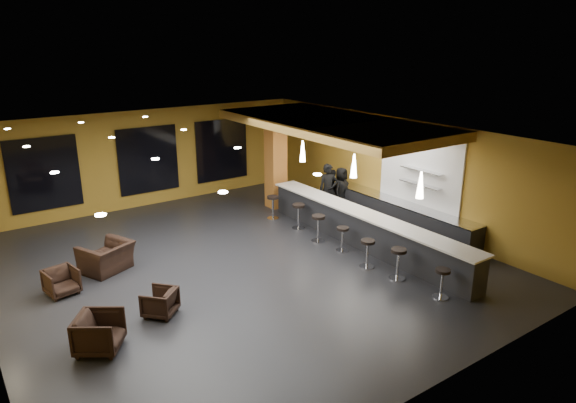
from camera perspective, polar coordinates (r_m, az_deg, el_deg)
floor at (r=14.25m, az=-5.46°, el=-7.10°), size 12.00×13.00×0.10m
ceiling at (r=13.15m, az=-5.92°, el=7.29°), size 12.00×13.00×0.10m
wall_back at (r=19.38m, az=-15.38°, el=4.68°), size 12.00×0.10×3.50m
wall_front at (r=8.93m, az=16.10°, el=-10.81°), size 12.00×0.10×3.50m
wall_right at (r=17.26m, az=12.05°, el=3.37°), size 0.10×13.00×3.50m
wood_soffit at (r=16.25m, az=4.80°, el=8.63°), size 3.60×8.00×0.28m
window_left at (r=18.44m, az=-25.47°, el=2.77°), size 2.20×0.06×2.40m
window_center at (r=19.29m, az=-15.26°, el=4.48°), size 2.20×0.06×2.40m
window_right at (r=20.47m, az=-7.36°, el=5.70°), size 2.20×0.06×2.40m
tile_backsplash at (r=16.49m, az=14.42°, el=3.44°), size 0.06×3.20×2.40m
bar_counter at (r=15.32m, az=8.32°, el=-3.16°), size 0.60×8.00×1.00m
bar_top at (r=15.14m, az=8.41°, el=-1.31°), size 0.78×8.10×0.05m
prep_counter at (r=17.02m, az=12.07°, el=-1.47°), size 0.70×6.00×0.86m
prep_top at (r=16.88m, az=12.17°, el=-0.01°), size 0.72×6.00×0.03m
wall_shelf_lower at (r=16.37m, az=14.52°, el=1.87°), size 0.30×1.50×0.03m
wall_shelf_upper at (r=16.25m, az=14.64°, el=3.39°), size 0.30×1.50×0.03m
column at (r=18.40m, az=-1.37°, el=4.64°), size 0.60×0.60×3.50m
pendant_0 at (r=13.45m, az=14.50°, el=1.79°), size 0.20×0.20×0.70m
pendant_1 at (r=15.12m, az=7.33°, el=3.95°), size 0.20×0.20×0.70m
pendant_2 at (r=16.99m, az=1.64°, el=5.62°), size 0.20×0.20×0.70m
staff_a at (r=17.77m, az=4.48°, el=1.31°), size 0.78×0.66×1.81m
staff_b at (r=18.28m, az=4.98°, el=1.25°), size 0.82×0.69×1.50m
staff_c at (r=18.24m, az=5.91°, el=1.34°), size 0.91×0.75×1.59m
armchair_a at (r=11.04m, az=-20.24°, el=-13.51°), size 1.17×1.17×0.78m
armchair_b at (r=11.95m, az=-14.06°, el=-10.79°), size 0.95×0.95×0.62m
armchair_c at (r=13.60m, az=-23.86°, el=-8.15°), size 0.82×0.83×0.65m
armchair_d at (r=14.44m, az=-19.52°, el=-5.86°), size 1.52×1.44×0.78m
bar_stool_0 at (r=12.76m, az=16.75°, el=-8.31°), size 0.38×0.38×0.74m
bar_stool_1 at (r=13.41m, az=12.14°, el=-6.36°), size 0.42×0.42×0.83m
bar_stool_2 at (r=13.93m, az=8.82°, el=-5.35°), size 0.40×0.40×0.79m
bar_stool_3 at (r=14.89m, az=6.08°, el=-3.82°), size 0.37×0.37×0.73m
bar_stool_4 at (r=15.50m, az=3.39°, el=-2.61°), size 0.42×0.42×0.83m
bar_stool_5 at (r=16.51m, az=1.18°, el=-1.29°), size 0.42×0.42×0.83m
bar_stool_6 at (r=17.43m, az=-1.69°, el=-0.32°), size 0.41×0.41×0.81m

